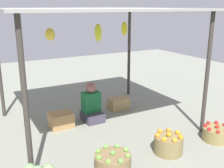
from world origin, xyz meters
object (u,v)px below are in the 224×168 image
wooden_crate_near_vendor (61,120)px  basket_oranges (168,144)px  basket_red_apples (216,134)px  wooden_crate_stacked_rear (119,103)px  basket_green_apples (113,162)px  vendor_person (92,106)px

wooden_crate_near_vendor → basket_oranges: bearing=-55.9°
basket_oranges → basket_red_apples: 0.99m
wooden_crate_near_vendor → wooden_crate_stacked_rear: (1.42, 0.29, -0.02)m
basket_green_apples → basket_red_apples: size_ratio=1.10×
basket_oranges → wooden_crate_near_vendor: (-1.15, 1.70, -0.01)m
wooden_crate_stacked_rear → vendor_person: bearing=-160.2°
basket_green_apples → basket_red_apples: bearing=-2.4°
basket_oranges → basket_red_apples: bearing=-4.1°
basket_oranges → vendor_person: bearing=106.8°
basket_green_apples → wooden_crate_near_vendor: size_ratio=1.20×
basket_green_apples → vendor_person: bearing=74.8°
vendor_person → basket_oranges: vendor_person is taller
basket_green_apples → basket_oranges: size_ratio=1.14×
basket_red_apples → wooden_crate_near_vendor: (-2.14, 1.77, 0.02)m
vendor_person → wooden_crate_stacked_rear: 0.85m
basket_green_apples → wooden_crate_stacked_rear: (1.24, 1.98, 0.00)m
vendor_person → basket_oranges: 1.79m
vendor_person → wooden_crate_near_vendor: vendor_person is taller
vendor_person → basket_red_apples: (1.50, -1.78, -0.18)m
vendor_person → basket_red_apples: vendor_person is taller
basket_red_apples → wooden_crate_stacked_rear: basket_red_apples is taller
vendor_person → wooden_crate_near_vendor: 0.66m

